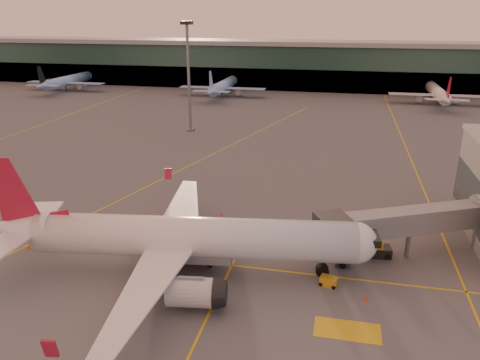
% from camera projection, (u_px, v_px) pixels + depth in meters
% --- Properties ---
extents(ground, '(600.00, 600.00, 0.00)m').
position_uv_depth(ground, '(175.00, 283.00, 49.89)').
color(ground, '#4C4F54').
rests_on(ground, ground).
extents(taxi_markings, '(100.12, 173.00, 0.01)m').
position_uv_depth(taxi_markings, '(218.00, 159.00, 92.28)').
color(taxi_markings, gold).
rests_on(taxi_markings, ground).
extents(terminal, '(400.00, 20.00, 17.60)m').
position_uv_depth(terminal, '(303.00, 65.00, 177.30)').
color(terminal, '#19382D').
rests_on(terminal, ground).
extents(mast_west_near, '(2.40, 2.40, 25.60)m').
position_uv_depth(mast_west_near, '(188.00, 69.00, 109.66)').
color(mast_west_near, slate).
rests_on(mast_west_near, ground).
extents(distant_aircraft_row, '(290.00, 34.00, 13.00)m').
position_uv_depth(distant_aircraft_row, '(235.00, 96.00, 162.66)').
color(distant_aircraft_row, '#94BCF8').
rests_on(distant_aircraft_row, ground).
extents(main_airplane, '(42.86, 38.81, 12.96)m').
position_uv_depth(main_airplane, '(180.00, 239.00, 50.53)').
color(main_airplane, white).
rests_on(main_airplane, ground).
extents(jet_bridge, '(22.59, 13.15, 6.24)m').
position_uv_depth(jet_bridge, '(421.00, 222.00, 54.20)').
color(jet_bridge, slate).
rests_on(jet_bridge, ground).
extents(catering_truck, '(5.78, 2.82, 4.40)m').
position_uv_depth(catering_truck, '(197.00, 240.00, 53.92)').
color(catering_truck, red).
rests_on(catering_truck, ground).
extents(gpu_cart, '(1.99, 1.47, 1.04)m').
position_uv_depth(gpu_cart, '(329.00, 281.00, 49.34)').
color(gpu_cart, '#C28D18').
rests_on(gpu_cart, ground).
extents(pushback_tug, '(3.84, 2.41, 1.86)m').
position_uv_depth(pushback_tug, '(375.00, 250.00, 55.39)').
color(pushback_tug, black).
rests_on(pushback_tug, ground).
extents(cone_nose, '(0.43, 0.43, 0.55)m').
position_uv_depth(cone_nose, '(366.00, 298.00, 46.83)').
color(cone_nose, '#EB3D0C').
rests_on(cone_nose, ground).
extents(cone_tail, '(0.41, 0.41, 0.52)m').
position_uv_depth(cone_tail, '(29.00, 247.00, 57.17)').
color(cone_tail, '#EB3D0C').
rests_on(cone_tail, ground).
extents(cone_wing_left, '(0.39, 0.39, 0.50)m').
position_uv_depth(cone_wing_left, '(221.00, 213.00, 66.76)').
color(cone_wing_left, '#EB3D0C').
rests_on(cone_wing_left, ground).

